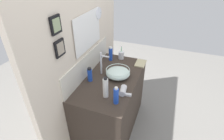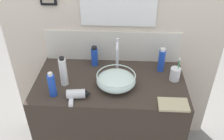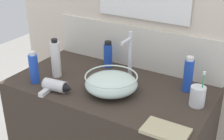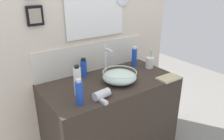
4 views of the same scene
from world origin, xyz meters
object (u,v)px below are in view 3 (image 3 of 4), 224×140
(glass_bowl_sink, at_px, (111,83))
(hand_towel, at_px, (166,131))
(lotion_bottle, at_px, (56,59))
(shampoo_bottle, at_px, (188,75))
(soap_dispenser, at_px, (34,68))
(toothbrush_cup, at_px, (198,96))
(hair_drier, at_px, (57,86))
(faucet, at_px, (129,52))
(spray_bottle, at_px, (108,55))

(glass_bowl_sink, relative_size, hand_towel, 1.41)
(lotion_bottle, bearing_deg, hand_towel, -13.97)
(glass_bowl_sink, height_order, shampoo_bottle, shampoo_bottle)
(hand_towel, bearing_deg, soap_dispenser, 175.65)
(toothbrush_cup, height_order, soap_dispenser, same)
(glass_bowl_sink, xyz_separation_m, lotion_bottle, (-0.39, 0.00, 0.06))
(hair_drier, bearing_deg, faucet, 53.95)
(hand_towel, bearing_deg, hair_drier, 176.43)
(faucet, xyz_separation_m, toothbrush_cup, (0.45, -0.10, -0.11))
(glass_bowl_sink, xyz_separation_m, hair_drier, (-0.26, -0.15, -0.02))
(faucet, height_order, shampoo_bottle, faucet)
(glass_bowl_sink, bearing_deg, hand_towel, -25.85)
(glass_bowl_sink, relative_size, spray_bottle, 1.67)
(faucet, distance_m, hair_drier, 0.46)
(glass_bowl_sink, relative_size, hair_drier, 1.63)
(glass_bowl_sink, distance_m, shampoo_bottle, 0.42)
(glass_bowl_sink, distance_m, hair_drier, 0.30)
(soap_dispenser, bearing_deg, toothbrush_cup, 14.57)
(lotion_bottle, relative_size, spray_bottle, 1.37)
(shampoo_bottle, bearing_deg, faucet, -176.54)
(hand_towel, bearing_deg, spray_bottle, 141.27)
(faucet, height_order, toothbrush_cup, faucet)
(spray_bottle, xyz_separation_m, soap_dispenser, (-0.25, -0.41, 0.01))
(glass_bowl_sink, bearing_deg, lotion_bottle, 179.62)
(glass_bowl_sink, xyz_separation_m, faucet, (0.00, 0.21, 0.11))
(faucet, relative_size, toothbrush_cup, 1.48)
(glass_bowl_sink, distance_m, soap_dispenser, 0.46)
(faucet, relative_size, soap_dispenser, 1.48)
(spray_bottle, bearing_deg, lotion_bottle, -125.41)
(shampoo_bottle, height_order, soap_dispenser, shampoo_bottle)
(spray_bottle, height_order, shampoo_bottle, shampoo_bottle)
(shampoo_bottle, distance_m, hand_towel, 0.43)
(soap_dispenser, bearing_deg, faucet, 37.17)
(hair_drier, bearing_deg, toothbrush_cup, 19.72)
(faucet, relative_size, shampoo_bottle, 1.41)
(faucet, xyz_separation_m, shampoo_bottle, (0.36, 0.02, -0.07))
(spray_bottle, bearing_deg, hand_towel, -38.73)
(hair_drier, xyz_separation_m, spray_bottle, (0.07, 0.43, 0.05))
(shampoo_bottle, relative_size, hand_towel, 0.99)
(shampoo_bottle, distance_m, soap_dispenser, 0.87)
(toothbrush_cup, distance_m, lotion_bottle, 0.85)
(spray_bottle, relative_size, soap_dispenser, 0.90)
(faucet, distance_m, shampoo_bottle, 0.36)
(shampoo_bottle, bearing_deg, glass_bowl_sink, -147.29)
(glass_bowl_sink, height_order, hair_drier, glass_bowl_sink)
(hair_drier, bearing_deg, shampoo_bottle, 31.68)
(spray_bottle, bearing_deg, glass_bowl_sink, -55.67)
(glass_bowl_sink, relative_size, lotion_bottle, 1.22)
(spray_bottle, xyz_separation_m, hand_towel, (0.59, -0.47, -0.08))
(hair_drier, bearing_deg, soap_dispenser, 172.86)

